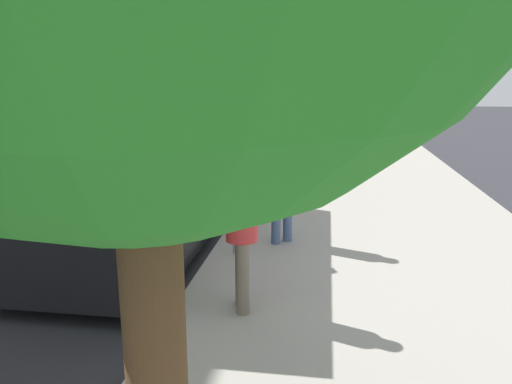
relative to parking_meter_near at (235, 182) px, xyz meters
name	(u,v)px	position (x,y,z in m)	size (l,w,h in m)	color
ground_plane	(146,257)	(-1.35, 0.02, -1.18)	(80.00, 80.00, 0.00)	#2D2D33
sidewalk_slab	(389,265)	(2.15, 0.02, -1.11)	(5.00, 32.00, 0.15)	#9E998E
parking_meter_near	(235,182)	(0.00, 0.00, 0.00)	(0.14, 0.18, 1.52)	gray
pedestrian_in_green	(282,180)	(0.61, 0.55, -0.07)	(0.34, 0.34, 1.67)	#4C608C
pedestrian_in_red	(242,227)	(0.40, -1.67, -0.10)	(0.34, 0.35, 1.63)	#726656
parked_van	(143,174)	(-1.50, 0.45, -0.03)	(2.13, 5.20, 2.15)	black
parked_sedan_ahead	(229,141)	(-1.65, 7.66, -0.43)	(1.99, 4.42, 1.65)	#BCBCC1
fire_hydrant	(275,169)	(0.10, 4.29, -0.61)	(0.24, 0.24, 0.86)	red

